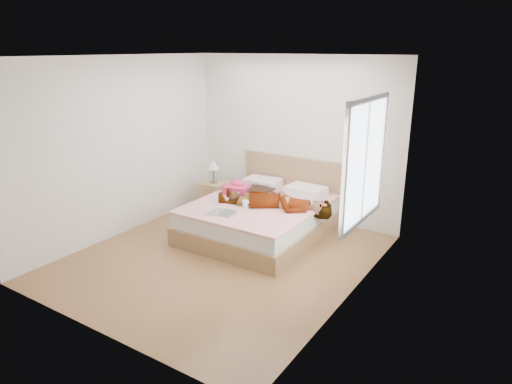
{
  "coord_description": "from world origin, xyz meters",
  "views": [
    {
      "loc": [
        3.4,
        -4.43,
        2.7
      ],
      "look_at": [
        0.0,
        0.85,
        0.7
      ],
      "focal_mm": 32.0,
      "sensor_mm": 36.0,
      "label": 1
    }
  ],
  "objects_px": {
    "woman": "(275,198)",
    "phone": "(261,183)",
    "plush_toy": "(234,197)",
    "nightstand": "(214,195)",
    "magazine": "(222,213)",
    "coffee_mug": "(246,204)",
    "towel": "(237,188)",
    "bed": "(263,216)"
  },
  "relations": [
    {
      "from": "bed",
      "to": "plush_toy",
      "type": "xyz_separation_m",
      "value": [
        -0.35,
        -0.24,
        0.3
      ]
    },
    {
      "from": "woman",
      "to": "bed",
      "type": "height_order",
      "value": "bed"
    },
    {
      "from": "plush_toy",
      "to": "bed",
      "type": "bearing_deg",
      "value": 34.83
    },
    {
      "from": "woman",
      "to": "coffee_mug",
      "type": "height_order",
      "value": "woman"
    },
    {
      "from": "coffee_mug",
      "to": "nightstand",
      "type": "bearing_deg",
      "value": 147.3
    },
    {
      "from": "towel",
      "to": "magazine",
      "type": "xyz_separation_m",
      "value": [
        0.36,
        -0.87,
        -0.07
      ]
    },
    {
      "from": "magazine",
      "to": "coffee_mug",
      "type": "xyz_separation_m",
      "value": [
        0.15,
        0.37,
        0.04
      ]
    },
    {
      "from": "woman",
      "to": "plush_toy",
      "type": "relative_size",
      "value": 6.44
    },
    {
      "from": "towel",
      "to": "plush_toy",
      "type": "bearing_deg",
      "value": -60.33
    },
    {
      "from": "coffee_mug",
      "to": "nightstand",
      "type": "xyz_separation_m",
      "value": [
        -1.16,
        0.74,
        -0.26
      ]
    },
    {
      "from": "magazine",
      "to": "nightstand",
      "type": "distance_m",
      "value": 1.52
    },
    {
      "from": "bed",
      "to": "coffee_mug",
      "type": "xyz_separation_m",
      "value": [
        -0.05,
        -0.38,
        0.29
      ]
    },
    {
      "from": "bed",
      "to": "coffee_mug",
      "type": "distance_m",
      "value": 0.48
    },
    {
      "from": "bed",
      "to": "magazine",
      "type": "relative_size",
      "value": 4.62
    },
    {
      "from": "woman",
      "to": "plush_toy",
      "type": "bearing_deg",
      "value": -88.31
    },
    {
      "from": "woman",
      "to": "nightstand",
      "type": "relative_size",
      "value": 1.85
    },
    {
      "from": "magazine",
      "to": "plush_toy",
      "type": "xyz_separation_m",
      "value": [
        -0.15,
        0.51,
        0.06
      ]
    },
    {
      "from": "coffee_mug",
      "to": "plush_toy",
      "type": "distance_m",
      "value": 0.33
    },
    {
      "from": "coffee_mug",
      "to": "woman",
      "type": "bearing_deg",
      "value": 44.63
    },
    {
      "from": "magazine",
      "to": "nightstand",
      "type": "relative_size",
      "value": 0.5
    },
    {
      "from": "plush_toy",
      "to": "nightstand",
      "type": "relative_size",
      "value": 0.29
    },
    {
      "from": "plush_toy",
      "to": "nightstand",
      "type": "height_order",
      "value": "nightstand"
    },
    {
      "from": "plush_toy",
      "to": "phone",
      "type": "bearing_deg",
      "value": 79.04
    },
    {
      "from": "phone",
      "to": "towel",
      "type": "bearing_deg",
      "value": -160.65
    },
    {
      "from": "magazine",
      "to": "towel",
      "type": "bearing_deg",
      "value": 112.27
    },
    {
      "from": "phone",
      "to": "bed",
      "type": "distance_m",
      "value": 0.57
    },
    {
      "from": "phone",
      "to": "nightstand",
      "type": "xyz_separation_m",
      "value": [
        -0.97,
        0.04,
        -0.38
      ]
    },
    {
      "from": "bed",
      "to": "nightstand",
      "type": "height_order",
      "value": "bed"
    },
    {
      "from": "woman",
      "to": "phone",
      "type": "bearing_deg",
      "value": -142.62
    },
    {
      "from": "woman",
      "to": "coffee_mug",
      "type": "distance_m",
      "value": 0.44
    },
    {
      "from": "coffee_mug",
      "to": "nightstand",
      "type": "height_order",
      "value": "nightstand"
    },
    {
      "from": "phone",
      "to": "nightstand",
      "type": "relative_size",
      "value": 0.1
    },
    {
      "from": "phone",
      "to": "nightstand",
      "type": "distance_m",
      "value": 1.04
    },
    {
      "from": "phone",
      "to": "coffee_mug",
      "type": "height_order",
      "value": "phone"
    },
    {
      "from": "plush_toy",
      "to": "nightstand",
      "type": "xyz_separation_m",
      "value": [
        -0.86,
        0.61,
        -0.28
      ]
    },
    {
      "from": "towel",
      "to": "nightstand",
      "type": "distance_m",
      "value": 0.76
    },
    {
      "from": "bed",
      "to": "nightstand",
      "type": "bearing_deg",
      "value": 163.14
    },
    {
      "from": "bed",
      "to": "towel",
      "type": "distance_m",
      "value": 0.65
    },
    {
      "from": "magazine",
      "to": "nightstand",
      "type": "height_order",
      "value": "nightstand"
    },
    {
      "from": "phone",
      "to": "towel",
      "type": "distance_m",
      "value": 0.39
    },
    {
      "from": "magazine",
      "to": "coffee_mug",
      "type": "bearing_deg",
      "value": 68.03
    },
    {
      "from": "phone",
      "to": "plush_toy",
      "type": "xyz_separation_m",
      "value": [
        -0.11,
        -0.57,
        -0.09
      ]
    }
  ]
}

